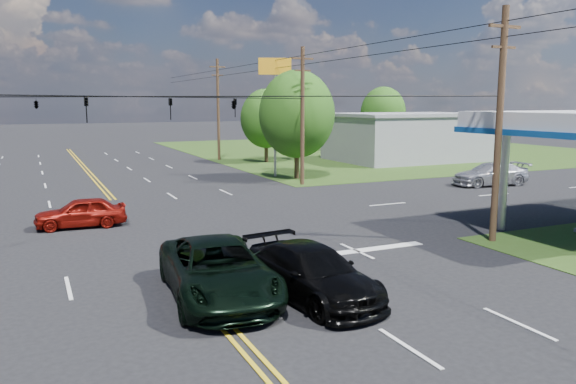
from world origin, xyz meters
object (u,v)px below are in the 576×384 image
retail_ne (406,138)px  suv_black (312,273)px  pickup_dkgreen (218,270)px  pole_se (499,123)px  pole_right_far (218,108)px  tree_right_a (297,114)px  pole_ne (302,115)px  tree_right_b (266,119)px  tree_far_r (383,113)px

retail_ne → suv_black: retail_ne is taller
retail_ne → pickup_dkgreen: (-29.50, -30.77, -1.35)m
pole_se → pole_right_far: 37.00m
pickup_dkgreen → pole_se: bearing=13.3°
retail_ne → tree_right_a: bearing=-153.4°
retail_ne → pole_ne: pole_ne is taller
pole_ne → tree_right_b: pole_ne is taller
retail_ne → pole_se: pole_se is taller
tree_right_a → pickup_dkgreen: bearing=-120.7°
pole_se → tree_right_b: bearing=83.9°
tree_right_a → suv_black: (-11.00, -23.98, -4.09)m
retail_ne → pole_right_far: (-17.00, 8.00, 2.97)m
pickup_dkgreen → tree_right_b: bearing=70.6°
pole_se → pole_right_far: (0.00, 37.00, 0.25)m
pole_ne → pickup_dkgreen: bearing=-122.3°
pole_se → suv_black: bearing=-163.4°
pole_right_far → tree_right_b: size_ratio=1.41×
retail_ne → tree_right_b: 14.22m
pole_right_far → pickup_dkgreen: (-12.50, -38.77, -4.32)m
retail_ne → pole_right_far: bearing=154.8°
pole_se → tree_right_b: size_ratio=1.34×
pole_right_far → tree_far_r: bearing=5.4°
pole_right_far → pole_se: bearing=-90.0°
pole_se → pole_ne: size_ratio=1.00×
pole_ne → pole_right_far: bearing=90.0°
tree_right_b → tree_far_r: (17.50, 6.00, 0.33)m
pole_se → pickup_dkgreen: size_ratio=1.55×
retail_ne → tree_right_a: tree_right_a is taller
pole_ne → pickup_dkgreen: 23.74m
tree_right_a → suv_black: tree_right_a is taller
pole_se → pickup_dkgreen: 13.26m
pole_se → pole_ne: (0.00, 18.00, 0.00)m
pole_ne → pole_right_far: size_ratio=0.95×
pole_se → pole_right_far: bearing=90.0°
tree_right_a → tree_right_b: tree_right_a is taller
pole_ne → suv_black: (-10.00, -20.98, -4.14)m
pole_right_far → suv_black: 41.44m
pole_right_far → tree_far_r: (21.00, 2.00, -0.62)m
pole_ne → suv_black: pole_ne is taller
tree_right_b → pole_right_far: bearing=131.2°
pole_right_far → tree_right_a: bearing=-86.4°
pole_se → tree_right_a: size_ratio=1.16×
pole_ne → tree_far_r: size_ratio=1.25×
pole_right_far → tree_right_b: 5.40m
retail_ne → suv_black: 41.87m
retail_ne → tree_right_b: bearing=163.5°
pole_se → tree_right_a: 21.02m
tree_right_a → retail_ne: bearing=26.6°
tree_right_b → suv_black: 38.58m
tree_right_b → suv_black: tree_right_b is taller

